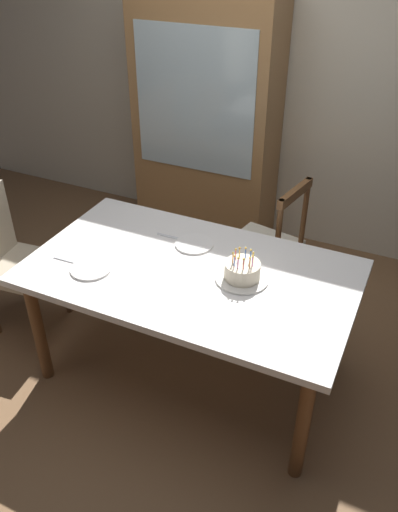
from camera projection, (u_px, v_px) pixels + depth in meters
The scene contains 11 objects.
ground at pixel (192, 370), 3.19m from camera, with size 6.40×6.40×0.00m, color brown.
back_wall at pixel (298, 80), 3.86m from camera, with size 6.40×0.10×2.60m, color beige.
dining_table at pixel (191, 282), 2.81m from camera, with size 1.75×1.01×0.76m.
birthday_cake at pixel (242, 272), 2.67m from camera, with size 0.28×0.28×0.17m.
plate_near_celebrant at pixel (91, 269), 2.76m from camera, with size 0.22×0.22×0.01m, color white.
plate_far_side at pixel (194, 244), 2.97m from camera, with size 0.22×0.22×0.01m, color white.
fork_near_celebrant at pixel (68, 261), 2.83m from camera, with size 0.18×0.02×0.01m, color silver.
fork_far_side at pixel (171, 237), 3.04m from camera, with size 0.18×0.02×0.01m, color silver.
chair_spindle_back at pixel (266, 248), 3.49m from camera, with size 0.51×0.51×0.95m.
chair_upholstered at pixel (8, 254), 3.29m from camera, with size 0.49×0.49×0.95m.
china_cabinet at pixel (206, 126), 4.05m from camera, with size 1.10×0.45×1.90m.
Camera 1 is at (1.00, -2.03, 2.36)m, focal length 36.34 mm.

